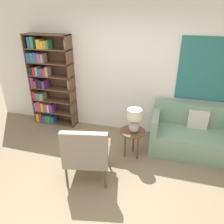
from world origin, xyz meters
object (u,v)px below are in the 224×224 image
bookshelf (47,82)px  side_table (132,134)px  table_lamp (134,119)px  armchair (86,152)px  couch (196,135)px

bookshelf → side_table: bookshelf is taller
table_lamp → side_table: bearing=124.2°
armchair → side_table: bearing=56.2°
side_table → table_lamp: 0.33m
couch → table_lamp: size_ratio=3.77×
couch → table_lamp: bearing=-152.8°
bookshelf → table_lamp: size_ratio=4.60×
side_table → table_lamp: bearing=-55.8°
bookshelf → side_table: bearing=-20.7°
bookshelf → couch: bearing=-4.7°
bookshelf → side_table: 2.32m
armchair → side_table: 0.99m
bookshelf → table_lamp: bearing=-21.3°
side_table → table_lamp: table_lamp is taller
armchair → couch: bearing=38.9°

